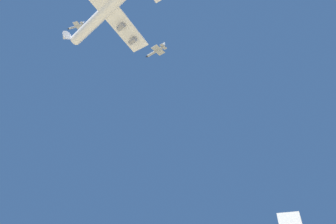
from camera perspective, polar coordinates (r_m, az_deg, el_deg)
carrier_jet at (r=152.44m, az=-13.81°, el=22.42°), size 76.28×60.32×21.37m
chase_jet_lead at (r=148.80m, az=-2.82°, el=14.07°), size 15.33×8.71×4.00m
chase_jet_right_wing at (r=208.60m, az=-20.70°, el=18.28°), size 14.50×10.39×4.00m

